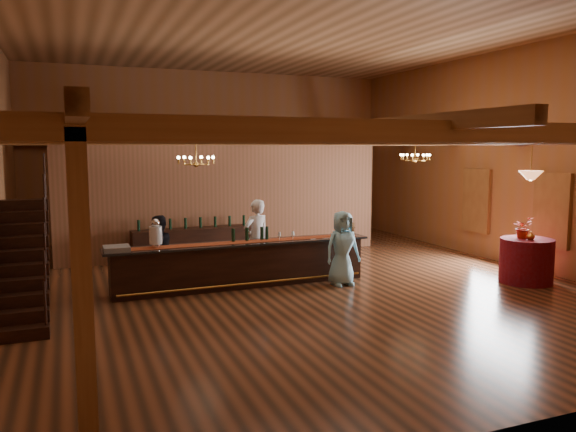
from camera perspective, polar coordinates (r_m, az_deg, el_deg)
name	(u,v)px	position (r m, az deg, el deg)	size (l,w,h in m)	color
floor	(291,282)	(12.70, 0.29, -6.71)	(14.00, 14.00, 0.00)	brown
ceiling	(291,30)	(12.59, 0.31, 18.41)	(14.00, 14.00, 0.00)	#AD784C
wall_back	(213,155)	(19.02, -7.64, 6.14)	(12.00, 0.10, 5.50)	#955E3A
wall_front	(542,172)	(6.41, 24.41, 4.10)	(12.00, 0.10, 5.50)	#955E3A
wall_right	(506,157)	(15.61, 21.30, 5.57)	(0.10, 14.00, 5.50)	#955E3A
beam_grid	(283,137)	(12.81, -0.55, 8.03)	(11.90, 13.90, 0.39)	olive
support_posts	(300,214)	(11.96, 1.19, 0.23)	(9.20, 10.20, 3.20)	olive
partition_wall	(227,201)	(15.57, -6.23, 1.57)	(9.00, 0.18, 3.10)	brown
window_right_front	(552,210)	(14.51, 25.24, 0.55)	(0.12, 1.05, 1.75)	white
window_right_back	(477,200)	(16.38, 18.61, 1.51)	(0.12, 1.05, 1.75)	white
staircase	(18,263)	(10.93, -25.73, -4.29)	(1.00, 2.80, 2.00)	black
backroom_boxes	(217,227)	(17.66, -7.27, -1.14)	(4.10, 0.60, 1.10)	black
tasting_bar	(242,264)	(12.26, -4.67, -4.88)	(5.82, 0.82, 0.98)	black
beverage_dispenser	(156,234)	(11.75, -13.30, -1.77)	(0.26, 0.26, 0.60)	silver
glass_rack_tray	(117,249)	(11.61, -17.02, -3.18)	(0.50, 0.50, 0.10)	gray
raffle_drum	(347,228)	(13.09, 6.04, -1.23)	(0.34, 0.24, 0.30)	brown
bar_bottle_0	(233,235)	(12.20, -5.59, -1.95)	(0.07, 0.07, 0.30)	black
bar_bottle_1	(247,234)	(12.29, -4.20, -1.87)	(0.07, 0.07, 0.30)	black
bar_bottle_2	(262,233)	(12.40, -2.68, -1.78)	(0.07, 0.07, 0.30)	black
bar_bottle_3	(267,233)	(12.44, -2.16, -1.75)	(0.07, 0.07, 0.30)	black
backbar_shelf	(193,245)	(15.05, -9.58, -2.90)	(3.19, 0.50, 0.90)	black
round_table	(526,261)	(13.63, 23.05, -4.20)	(1.15, 1.15, 0.99)	#620409
chandelier_left	(196,160)	(12.36, -9.32, 5.63)	(0.80, 0.80, 0.62)	#B57D2F
chandelier_right	(415,157)	(15.55, 12.78, 5.87)	(0.80, 0.80, 0.60)	#B57D2F
pendant_lamp	(531,175)	(13.41, 23.44, 3.83)	(0.52, 0.52, 0.90)	#B57D2F
bartender	(256,239)	(12.97, -3.23, -2.33)	(0.66, 0.44, 1.82)	white
staff_second	(158,251)	(12.44, -13.06, -3.51)	(0.76, 0.59, 1.56)	black
guest	(342,248)	(12.32, 5.55, -3.27)	(0.80, 0.52, 1.64)	#8ED3EA
floor_plant	(315,229)	(16.88, 2.74, -1.29)	(0.64, 0.51, 1.16)	#265F26
table_flowers	(523,227)	(13.57, 22.73, -1.08)	(0.43, 0.37, 0.48)	#A11E0D
table_vase	(531,233)	(13.39, 23.44, -1.61)	(0.15, 0.15, 0.30)	#B57D2F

